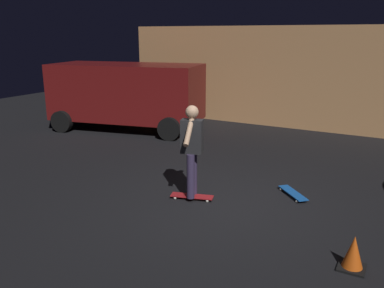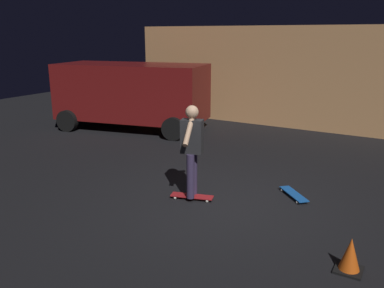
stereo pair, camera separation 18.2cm
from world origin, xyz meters
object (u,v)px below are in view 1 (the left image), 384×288
Objects in this scene: skateboard_ridden at (192,196)px; traffic_cone at (353,254)px; skater at (192,145)px; skateboard_spare at (293,193)px; parked_van at (127,92)px.

traffic_cone reaches higher than skateboard_ridden.
skateboard_ridden is 0.48× the size of skater.
traffic_cone is (1.32, -2.02, 0.16)m from skateboard_spare.
parked_van is 6.87m from skateboard_spare.
skateboard_spare is (6.11, -2.94, -1.11)m from parked_van.
skater reaches higher than traffic_cone.
parked_van is at bearing 154.28° from skateboard_spare.
skateboard_ridden is at bearing -41.35° from parked_van.
skateboard_ridden is 1.75× the size of traffic_cone.
skateboard_ridden is 1.16× the size of skateboard_spare.
parked_van is 6.09× the size of skateboard_ridden.
skateboard_ridden is 3.07m from traffic_cone.
traffic_cone is (2.90, -0.98, 0.16)m from skateboard_ridden.
parked_van is 6.04m from skater.
skater reaches higher than skateboard_spare.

